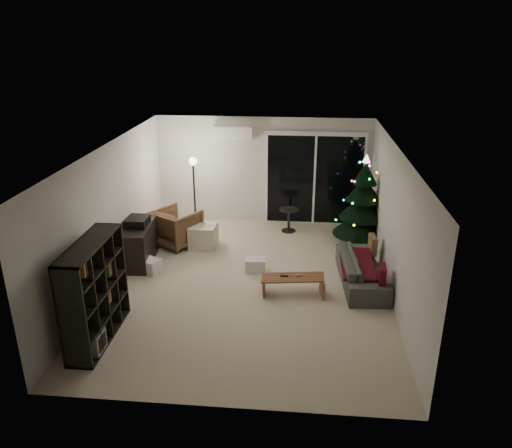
{
  "coord_description": "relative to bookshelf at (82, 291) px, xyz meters",
  "views": [
    {
      "loc": [
        0.89,
        -8.09,
        4.36
      ],
      "look_at": [
        0.1,
        0.3,
        1.05
      ],
      "focal_mm": 35.0,
      "sensor_mm": 36.0,
      "label": 1
    }
  ],
  "objects": [
    {
      "name": "floor_lamp",
      "position": [
        0.77,
        4.3,
        0.06
      ],
      "size": [
        0.27,
        0.27,
        1.69
      ],
      "primitive_type": "cylinder",
      "color": "black",
      "rests_on": "floor"
    },
    {
      "name": "room",
      "position": [
        2.71,
        3.43,
        0.24
      ],
      "size": [
        6.5,
        7.51,
        2.6
      ],
      "color": "beige",
      "rests_on": "ground"
    },
    {
      "name": "christmas_tree",
      "position": [
        4.46,
        3.98,
        0.21
      ],
      "size": [
        1.54,
        1.54,
        1.97
      ],
      "primitive_type": "cone",
      "rotation": [
        0.0,
        0.0,
        0.31
      ],
      "color": "black",
      "rests_on": "floor"
    },
    {
      "name": "remote_a",
      "position": [
        2.91,
        1.59,
        -0.43
      ],
      "size": [
        0.14,
        0.04,
        0.02
      ],
      "primitive_type": "cube",
      "color": "black",
      "rests_on": "coffee_table"
    },
    {
      "name": "ottoman",
      "position": [
        1.11,
        3.46,
        -0.53
      ],
      "size": [
        0.57,
        0.57,
        0.5
      ],
      "primitive_type": "cube",
      "rotation": [
        0.0,
        0.0,
        -0.04
      ],
      "color": "beige",
      "rests_on": "floor"
    },
    {
      "name": "sofa",
      "position": [
        4.3,
        2.13,
        -0.51
      ],
      "size": [
        0.85,
        1.9,
        0.54
      ],
      "primitive_type": "imported",
      "rotation": [
        0.0,
        0.0,
        1.64
      ],
      "color": "#4B4E49",
      "rests_on": "floor"
    },
    {
      "name": "stereo",
      "position": [
        0.0,
        2.63,
        0.09
      ],
      "size": [
        0.4,
        0.47,
        0.17
      ],
      "primitive_type": "cube",
      "color": "black",
      "rests_on": "media_cabinet"
    },
    {
      "name": "cardboard_box_b",
      "position": [
        2.32,
        2.42,
        -0.65
      ],
      "size": [
        0.39,
        0.31,
        0.26
      ],
      "primitive_type": "cube",
      "rotation": [
        0.0,
        0.0,
        0.07
      ],
      "color": "white",
      "rests_on": "floor"
    },
    {
      "name": "remote_b",
      "position": [
        3.16,
        1.64,
        -0.43
      ],
      "size": [
        0.13,
        0.08,
        0.02
      ],
      "primitive_type": "cube",
      "rotation": [
        0.0,
        0.0,
        0.35
      ],
      "color": "slate",
      "rests_on": "coffee_table"
    },
    {
      "name": "bookshelf",
      "position": [
        0.0,
        0.0,
        0.0
      ],
      "size": [
        0.85,
        1.6,
        1.56
      ],
      "primitive_type": null,
      "rotation": [
        0.0,
        0.0,
        -0.31
      ],
      "color": "black",
      "rests_on": "floor"
    },
    {
      "name": "armchair",
      "position": [
        0.52,
        3.55,
        -0.38
      ],
      "size": [
        1.18,
        1.19,
        0.79
      ],
      "primitive_type": "imported",
      "rotation": [
        0.0,
        0.0,
        2.59
      ],
      "color": "brown",
      "rests_on": "floor"
    },
    {
      "name": "media_cabinet",
      "position": [
        0.0,
        2.63,
        -0.39
      ],
      "size": [
        0.58,
        1.29,
        0.78
      ],
      "primitive_type": "cube",
      "rotation": [
        0.0,
        0.0,
        0.09
      ],
      "color": "black",
      "rests_on": "floor"
    },
    {
      "name": "cardboard_box_a",
      "position": [
        0.32,
        2.18,
        -0.64
      ],
      "size": [
        0.47,
        0.42,
        0.27
      ],
      "primitive_type": "cube",
      "rotation": [
        0.0,
        0.0,
        -0.42
      ],
      "color": "white",
      "rests_on": "floor"
    },
    {
      "name": "coffee_table",
      "position": [
        3.06,
        1.59,
        -0.61
      ],
      "size": [
        1.13,
        0.53,
        0.34
      ],
      "primitive_type": null,
      "rotation": [
        0.0,
        0.0,
        0.14
      ],
      "color": "brown",
      "rests_on": "floor"
    },
    {
      "name": "cushion_a",
      "position": [
        4.55,
        2.78,
        -0.29
      ],
      "size": [
        0.14,
        0.37,
        0.36
      ],
      "primitive_type": "cube",
      "rotation": [
        0.0,
        0.0,
        0.09
      ],
      "color": "brown",
      "rests_on": "sofa"
    },
    {
      "name": "sofa_throw",
      "position": [
        4.2,
        2.13,
        -0.39
      ],
      "size": [
        0.58,
        1.34,
        0.04
      ],
      "primitive_type": "cube",
      "color": "#48090B",
      "rests_on": "sofa"
    },
    {
      "name": "side_table",
      "position": [
        2.89,
        4.53,
        -0.51
      ],
      "size": [
        0.44,
        0.44,
        0.54
      ],
      "primitive_type": "cylinder",
      "rotation": [
        0.0,
        0.0,
        0.01
      ],
      "color": "black",
      "rests_on": "floor"
    },
    {
      "name": "cushion_b",
      "position": [
        4.55,
        1.48,
        -0.29
      ],
      "size": [
        0.13,
        0.36,
        0.36
      ],
      "primitive_type": "cube",
      "rotation": [
        0.0,
        0.0,
        -0.07
      ],
      "color": "#48090B",
      "rests_on": "sofa"
    }
  ]
}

